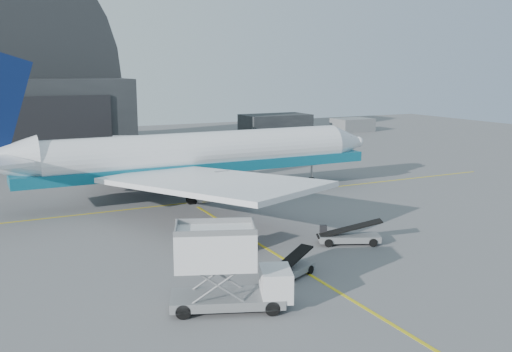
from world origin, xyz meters
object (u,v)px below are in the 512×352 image
airliner (186,156)px  belt_loader_a (288,270)px  pushback_tug (225,243)px  catering_truck (226,269)px  belt_loader_b (348,236)px

airliner → belt_loader_a: airliner is taller
pushback_tug → belt_loader_a: 6.84m
catering_truck → pushback_tug: (3.96, 9.28, -1.61)m
pushback_tug → belt_loader_b: 9.80m
belt_loader_a → belt_loader_b: size_ratio=0.88×
belt_loader_b → airliner: bearing=130.2°
airliner → belt_loader_b: bearing=-74.3°
airliner → belt_loader_b: (5.88, -20.98, -3.89)m
pushback_tug → belt_loader_b: size_ratio=1.01×
airliner → pushback_tug: (-3.66, -18.73, -3.71)m
airliner → belt_loader_b: airliner is taller
airliner → pushback_tug: bearing=-101.1°
airliner → belt_loader_a: 25.77m
catering_truck → pushback_tug: bearing=88.1°
catering_truck → belt_loader_a: 6.43m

